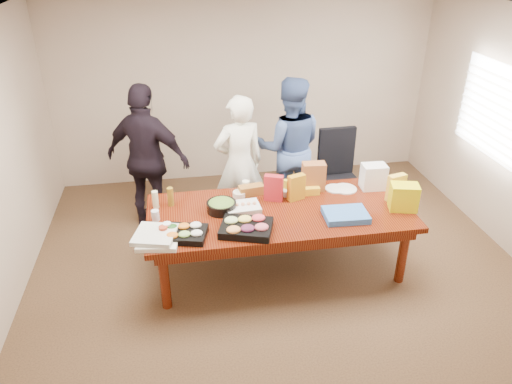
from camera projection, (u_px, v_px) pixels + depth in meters
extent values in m
cube|color=#47301E|center=(278.00, 268.00, 5.52)|extent=(5.50, 5.00, 0.02)
cube|color=white|center=(285.00, 17.00, 4.24)|extent=(5.50, 5.00, 0.02)
cube|color=beige|center=(245.00, 90.00, 7.06)|extent=(5.50, 0.04, 2.70)
cube|color=beige|center=(376.00, 340.00, 2.71)|extent=(5.50, 0.04, 2.70)
cube|color=white|center=(495.00, 111.00, 5.74)|extent=(0.03, 1.40, 1.10)
cube|color=beige|center=(492.00, 111.00, 5.73)|extent=(0.04, 1.36, 1.00)
cube|color=#4C1C0F|center=(279.00, 240.00, 5.34)|extent=(2.80, 1.20, 0.75)
cube|color=black|center=(340.00, 180.00, 6.19)|extent=(0.60, 0.60, 1.15)
imported|color=white|center=(239.00, 164.00, 5.94)|extent=(0.70, 0.53, 1.73)
imported|color=#415A95|center=(289.00, 148.00, 6.25)|extent=(1.00, 0.84, 1.84)
imported|color=black|center=(148.00, 159.00, 5.91)|extent=(1.18, 0.91, 1.86)
cube|color=black|center=(184.00, 234.00, 4.70)|extent=(0.49, 0.43, 0.06)
cube|color=black|center=(246.00, 228.00, 4.78)|extent=(0.59, 0.52, 0.08)
cube|color=white|center=(243.00, 208.00, 5.15)|extent=(0.37, 0.29, 0.06)
cylinder|color=black|center=(221.00, 207.00, 5.13)|extent=(0.39, 0.39, 0.10)
cube|color=#3770C6|center=(346.00, 215.00, 5.02)|extent=(0.46, 0.36, 0.07)
cube|color=#B21E26|center=(274.00, 188.00, 5.30)|extent=(0.22, 0.15, 0.30)
cube|color=yellow|center=(396.00, 188.00, 5.30)|extent=(0.22, 0.13, 0.31)
cube|color=#C48514|center=(296.00, 187.00, 5.31)|extent=(0.21, 0.14, 0.29)
cylinder|color=white|center=(246.00, 186.00, 5.52)|extent=(0.09, 0.09, 0.13)
cylinder|color=gold|center=(286.00, 186.00, 5.47)|extent=(0.07, 0.07, 0.16)
cylinder|color=brown|center=(170.00, 197.00, 5.21)|extent=(0.07, 0.07, 0.21)
cylinder|color=beige|center=(155.00, 200.00, 5.17)|extent=(0.08, 0.08, 0.20)
cube|color=yellow|center=(307.00, 190.00, 5.49)|extent=(0.26, 0.15, 0.09)
cube|color=#966127|center=(251.00, 190.00, 5.46)|extent=(0.29, 0.16, 0.11)
cube|color=#99582D|center=(313.00, 177.00, 5.50)|extent=(0.27, 0.17, 0.34)
cylinder|color=#A6381E|center=(163.00, 232.00, 4.69)|extent=(0.11, 0.11, 0.11)
cylinder|color=white|center=(167.00, 228.00, 4.74)|extent=(0.09, 0.09, 0.11)
cylinder|color=silver|center=(155.00, 215.00, 4.96)|extent=(0.08, 0.08, 0.11)
cube|color=silver|center=(159.00, 240.00, 4.63)|extent=(0.44, 0.44, 0.04)
cube|color=silver|center=(155.00, 235.00, 4.63)|extent=(0.47, 0.47, 0.04)
cylinder|color=white|center=(345.00, 189.00, 5.58)|extent=(0.34, 0.34, 0.02)
cylinder|color=white|center=(335.00, 189.00, 5.59)|extent=(0.26, 0.26, 0.01)
cylinder|color=beige|center=(288.00, 192.00, 5.46)|extent=(0.21, 0.21, 0.07)
cylinder|color=white|center=(240.00, 194.00, 5.42)|extent=(0.16, 0.16, 0.06)
cube|color=white|center=(373.00, 177.00, 5.55)|extent=(0.28, 0.20, 0.29)
cube|color=yellow|center=(404.00, 197.00, 5.13)|extent=(0.33, 0.26, 0.29)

